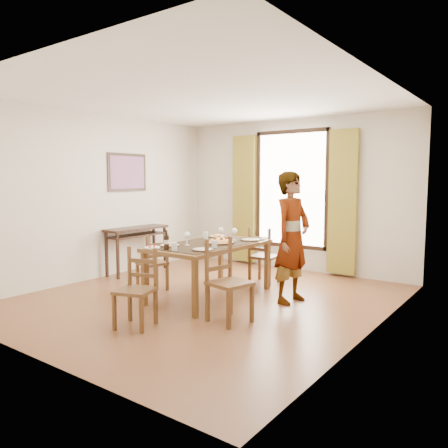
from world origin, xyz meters
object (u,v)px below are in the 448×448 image
Objects in this scene: pasta_platter at (220,240)px; man at (292,237)px; console_table at (137,234)px; dining_table at (210,248)px.

man is at bearing 23.76° from pasta_platter.
console_table is at bearing 95.75° from man.
pasta_platter reaches higher than dining_table.
man reaches higher than pasta_platter.
man is at bearing -0.84° from console_table.
console_table is 2.19m from pasta_platter.
man reaches higher than console_table.
console_table is 3.00× the size of pasta_platter.
pasta_platter is (2.14, -0.44, 0.12)m from console_table.
man is at bearing 23.98° from dining_table.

